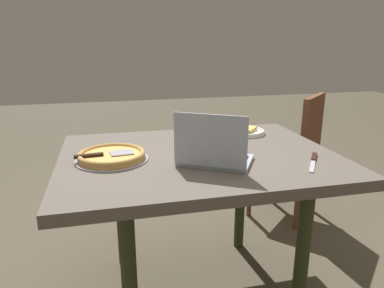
% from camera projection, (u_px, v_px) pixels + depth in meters
% --- Properties ---
extents(dining_table, '(1.24, 0.93, 0.75)m').
position_uv_depth(dining_table, '(199.00, 170.00, 1.65)').
color(dining_table, '#5C524B').
rests_on(dining_table, ground_plane).
extents(laptop, '(0.36, 0.33, 0.23)m').
position_uv_depth(laptop, '(214.00, 154.00, 1.47)').
color(laptop, '#ABB5C7').
rests_on(laptop, dining_table).
extents(pizza_plate, '(0.21, 0.21, 0.04)m').
position_uv_depth(pizza_plate, '(245.00, 131.00, 1.96)').
color(pizza_plate, white).
rests_on(pizza_plate, dining_table).
extents(pizza_tray, '(0.31, 0.31, 0.04)m').
position_uv_depth(pizza_tray, '(112.00, 156.00, 1.53)').
color(pizza_tray, '#9B9AA8').
rests_on(pizza_tray, dining_table).
extents(table_knife, '(0.16, 0.22, 0.01)m').
position_uv_depth(table_knife, '(313.00, 160.00, 1.53)').
color(table_knife, silver).
rests_on(table_knife, dining_table).
extents(chair_near, '(0.55, 0.55, 0.90)m').
position_uv_depth(chair_near, '(295.00, 149.00, 2.50)').
color(chair_near, brown).
rests_on(chair_near, ground_plane).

